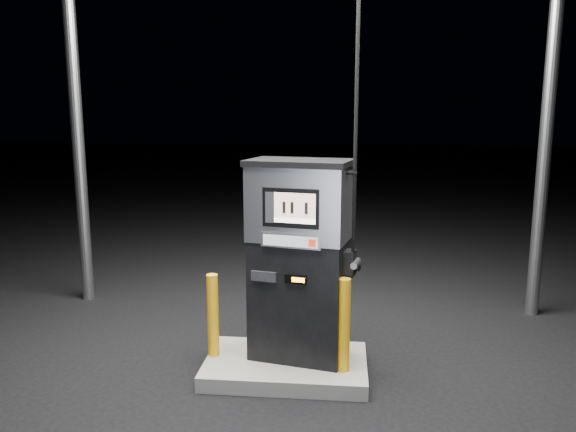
# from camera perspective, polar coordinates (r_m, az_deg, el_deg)

# --- Properties ---
(ground) EXTENTS (80.00, 80.00, 0.00)m
(ground) POSITION_cam_1_polar(r_m,az_deg,el_deg) (5.85, -0.21, -15.66)
(ground) COLOR black
(ground) RESTS_ON ground
(pump_island) EXTENTS (1.60, 1.00, 0.15)m
(pump_island) POSITION_cam_1_polar(r_m,az_deg,el_deg) (5.81, -0.21, -15.00)
(pump_island) COLOR slate
(pump_island) RESTS_ON ground
(fuel_dispenser) EXTENTS (1.14, 0.78, 4.11)m
(fuel_dispenser) POSITION_cam_1_polar(r_m,az_deg,el_deg) (5.51, 1.17, -4.30)
(fuel_dispenser) COLOR black
(fuel_dispenser) RESTS_ON pump_island
(bollard_left) EXTENTS (0.14, 0.14, 0.85)m
(bollard_left) POSITION_cam_1_polar(r_m,az_deg,el_deg) (5.76, -7.63, -9.95)
(bollard_left) COLOR #F7AA0D
(bollard_left) RESTS_ON pump_island
(bollard_right) EXTENTS (0.14, 0.14, 0.91)m
(bollard_right) POSITION_cam_1_polar(r_m,az_deg,el_deg) (5.41, 5.67, -10.96)
(bollard_right) COLOR #F7AA0D
(bollard_right) RESTS_ON pump_island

